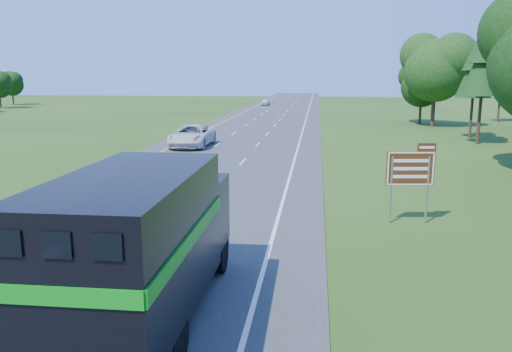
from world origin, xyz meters
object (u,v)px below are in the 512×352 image
(white_suv, at_px, (192,136))
(horse_truck, at_px, (143,244))
(exit_sign, at_px, (411,172))
(far_car, at_px, (265,102))

(white_suv, bearing_deg, horse_truck, -77.93)
(horse_truck, distance_m, exit_sign, 12.77)
(horse_truck, bearing_deg, exit_sign, 50.55)
(far_car, bearing_deg, horse_truck, -82.13)
(white_suv, bearing_deg, far_car, 90.08)
(exit_sign, bearing_deg, horse_truck, -135.98)
(white_suv, bearing_deg, exit_sign, -55.63)
(far_car, relative_size, exit_sign, 1.20)
(far_car, distance_m, exit_sign, 86.70)
(horse_truck, distance_m, white_suv, 32.24)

